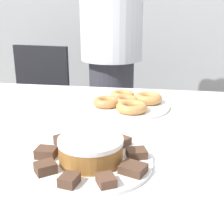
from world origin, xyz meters
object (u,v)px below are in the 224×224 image
at_px(plate_cake, 91,162).
at_px(frosted_cake, 91,149).
at_px(office_chair_left, 35,118).
at_px(plate_donuts, 125,105).
at_px(person_standing, 111,49).

xyz_separation_m(plate_cake, frosted_cake, (-0.00, 0.00, 0.04)).
xyz_separation_m(office_chair_left, plate_donuts, (0.70, -0.69, 0.34)).
height_order(office_chair_left, plate_cake, office_chair_left).
relative_size(plate_cake, plate_donuts, 0.90).
bearing_deg(plate_donuts, frosted_cake, -93.71).
bearing_deg(plate_cake, frosted_cake, 180.00).
distance_m(plate_cake, frosted_cake, 0.04).
relative_size(person_standing, frosted_cake, 10.25).
bearing_deg(plate_cake, office_chair_left, 119.38).
bearing_deg(person_standing, plate_donuts, -75.79).
bearing_deg(plate_cake, plate_donuts, 86.29).
height_order(office_chair_left, frosted_cake, office_chair_left).
relative_size(person_standing, plate_donuts, 4.83).
bearing_deg(frosted_cake, person_standing, 96.41).
bearing_deg(frosted_cake, plate_donuts, 86.29).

